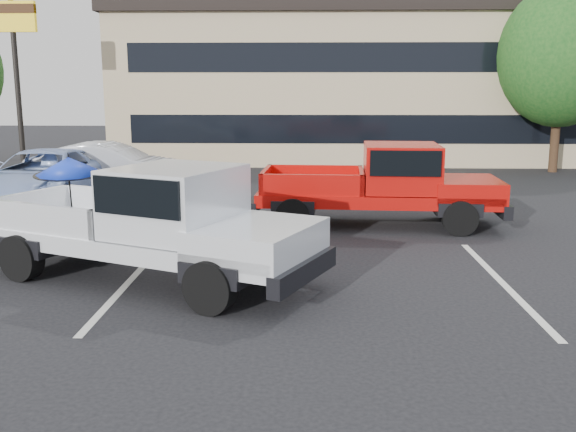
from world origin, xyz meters
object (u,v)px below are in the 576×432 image
silver_pickup (164,218)px  blue_suv (44,178)px  tree_back (434,59)px  motel_sign (14,40)px  red_pickup (393,182)px  tree_right (562,55)px  silver_sedan (110,168)px

silver_pickup → blue_suv: bearing=149.1°
tree_back → motel_sign: bearing=-148.0°
silver_pickup → blue_suv: silver_pickup is taller
motel_sign → blue_suv: motel_sign is taller
motel_sign → red_pickup: motel_sign is taller
tree_right → blue_suv: size_ratio=1.28×
tree_right → red_pickup: tree_right is taller
tree_back → silver_sedan: tree_back is taller
tree_right → blue_suv: bearing=-155.2°
red_pickup → silver_sedan: (-7.73, 4.27, -0.26)m
blue_suv → silver_sedan: bearing=61.3°
blue_suv → motel_sign: bearing=119.0°
silver_pickup → blue_suv: size_ratio=1.13×
silver_pickup → red_pickup: size_ratio=1.05×
tree_right → blue_suv: 18.04m
motel_sign → tree_right: 19.11m
motel_sign → silver_pickup: motel_sign is taller
red_pickup → tree_back: bearing=79.8°
silver_sedan → tree_back: bearing=-40.4°
tree_right → silver_sedan: size_ratio=1.49×
tree_right → silver_pickup: (-11.39, -14.14, -3.16)m
silver_sedan → red_pickup: bearing=-117.7°
tree_right → red_pickup: size_ratio=1.19×
motel_sign → silver_sedan: 6.59m
silver_pickup → motel_sign: bearing=146.3°
tree_back → tree_right: bearing=-69.4°
silver_pickup → tree_back: bearing=93.5°
motel_sign → blue_suv: (2.93, -5.43, -3.92)m
tree_right → tree_back: (-3.00, 8.00, 0.20)m
silver_sedan → motel_sign: bearing=51.4°
silver_pickup → red_pickup: (4.19, 4.48, -0.04)m
red_pickup → blue_suv: 9.15m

